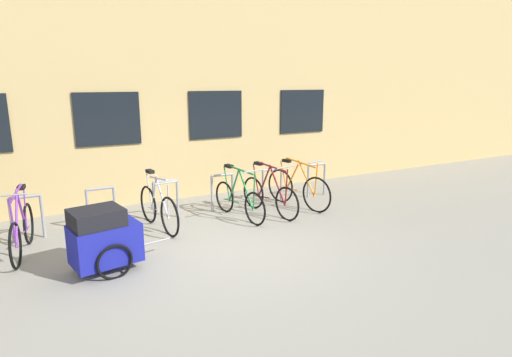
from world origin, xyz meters
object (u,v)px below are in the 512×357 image
bicycle_purple (22,230)px  bicycle_silver (158,208)px  bicycle_maroon (269,195)px  bicycle_orange (298,188)px  bicycle_green (239,199)px  bike_trailer (103,238)px

bicycle_purple → bicycle_silver: (2.19, 0.17, 0.00)m
bicycle_maroon → bicycle_silver: size_ratio=1.04×
bicycle_maroon → bicycle_silver: bearing=175.6°
bicycle_orange → bicycle_green: (-1.45, -0.10, -0.03)m
bicycle_green → bicycle_purple: bearing=-179.3°
bicycle_silver → bicycle_purple: bearing=-175.6°
bicycle_orange → bike_trailer: bearing=-161.8°
bicycle_orange → bicycle_purple: (-5.22, -0.14, -0.02)m
bicycle_orange → bicycle_purple: bicycle_purple is taller
bicycle_purple → bicycle_green: bearing=0.7°
bike_trailer → bicycle_silver: bearing=50.5°
bicycle_orange → bicycle_green: size_ratio=1.04×
bicycle_orange → bike_trailer: size_ratio=1.18×
bicycle_orange → bicycle_silver: bicycle_orange is taller
bicycle_orange → bicycle_maroon: size_ratio=1.01×
bicycle_maroon → bike_trailer: 3.62m
bicycle_purple → bicycle_silver: size_ratio=1.03×
bicycle_purple → bicycle_maroon: bearing=-0.0°
bicycle_silver → bike_trailer: bicycle_silver is taller
bicycle_silver → bicycle_orange: bearing=-0.6°
bicycle_orange → bicycle_green: bicycle_orange is taller
bicycle_orange → bicycle_green: bearing=-176.2°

